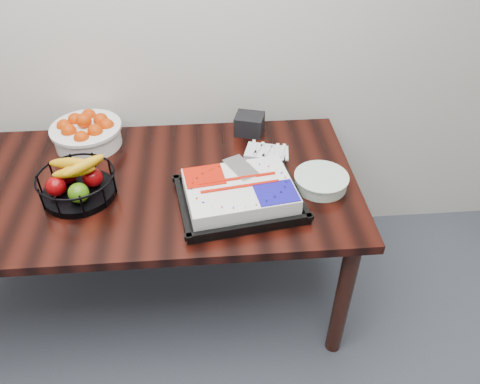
{
  "coord_description": "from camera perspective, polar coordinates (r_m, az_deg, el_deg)",
  "views": [
    {
      "loc": [
        0.28,
        0.43,
        1.97
      ],
      "look_at": [
        0.4,
        1.8,
        0.83
      ],
      "focal_mm": 35.0,
      "sensor_mm": 36.0,
      "label": 1
    }
  ],
  "objects": [
    {
      "name": "plate_stack",
      "position": [
        1.96,
        9.84,
        1.33
      ],
      "size": [
        0.22,
        0.22,
        0.05
      ],
      "color": "white",
      "rests_on": "table"
    },
    {
      "name": "fork_bag",
      "position": [
        2.09,
        3.12,
        4.63
      ],
      "size": [
        0.2,
        0.16,
        0.05
      ],
      "color": "silver",
      "rests_on": "table"
    },
    {
      "name": "table",
      "position": [
        2.07,
        -11.44,
        -0.66
      ],
      "size": [
        1.8,
        0.9,
        0.75
      ],
      "color": "black",
      "rests_on": "ground"
    },
    {
      "name": "napkin_box",
      "position": [
        2.26,
        1.16,
        8.28
      ],
      "size": [
        0.16,
        0.15,
        0.09
      ],
      "primitive_type": "cube",
      "rotation": [
        0.0,
        0.0,
        -0.29
      ],
      "color": "black",
      "rests_on": "table"
    },
    {
      "name": "fruit_basket",
      "position": [
        1.97,
        -19.28,
        1.11
      ],
      "size": [
        0.31,
        0.31,
        0.16
      ],
      "color": "black",
      "rests_on": "table"
    },
    {
      "name": "cake_tray",
      "position": [
        1.84,
        -0.07,
        -0.25
      ],
      "size": [
        0.53,
        0.44,
        0.1
      ],
      "color": "black",
      "rests_on": "table"
    },
    {
      "name": "tangerine_bowl",
      "position": [
        2.26,
        -18.28,
        7.37
      ],
      "size": [
        0.32,
        0.32,
        0.2
      ],
      "color": "white",
      "rests_on": "table"
    }
  ]
}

